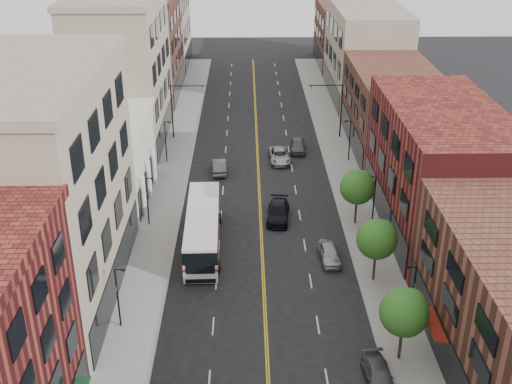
{
  "coord_description": "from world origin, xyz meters",
  "views": [
    {
      "loc": [
        -1.36,
        -31.59,
        30.37
      ],
      "look_at": [
        -0.52,
        21.11,
        5.0
      ],
      "focal_mm": 45.0,
      "sensor_mm": 36.0,
      "label": 1
    }
  ],
  "objects_px": {
    "car_parked_mid": "(379,376)",
    "car_parked_far": "(329,253)",
    "car_lane_b": "(279,156)",
    "city_bus": "(203,227)",
    "car_lane_behind": "(219,167)",
    "car_lane_c": "(298,145)",
    "car_lane_a": "(278,212)"
  },
  "relations": [
    {
      "from": "car_parked_mid",
      "to": "car_parked_far",
      "type": "distance_m",
      "value": 15.76
    },
    {
      "from": "city_bus",
      "to": "car_parked_far",
      "type": "xyz_separation_m",
      "value": [
        11.39,
        -2.78,
        -1.28
      ]
    },
    {
      "from": "car_lane_c",
      "to": "city_bus",
      "type": "bearing_deg",
      "value": -111.65
    },
    {
      "from": "car_parked_far",
      "to": "car_lane_behind",
      "type": "xyz_separation_m",
      "value": [
        -10.51,
        19.61,
        0.01
      ]
    },
    {
      "from": "car_parked_mid",
      "to": "car_lane_a",
      "type": "bearing_deg",
      "value": 100.52
    },
    {
      "from": "car_parked_mid",
      "to": "car_lane_behind",
      "type": "relative_size",
      "value": 0.99
    },
    {
      "from": "car_parked_far",
      "to": "car_lane_c",
      "type": "xyz_separation_m",
      "value": [
        -0.89,
        26.04,
        0.05
      ]
    },
    {
      "from": "city_bus",
      "to": "car_lane_b",
      "type": "xyz_separation_m",
      "value": [
        8.04,
        20.03,
        -1.28
      ]
    },
    {
      "from": "car_parked_mid",
      "to": "car_lane_a",
      "type": "height_order",
      "value": "car_lane_a"
    },
    {
      "from": "car_lane_a",
      "to": "car_lane_b",
      "type": "height_order",
      "value": "car_lane_a"
    },
    {
      "from": "city_bus",
      "to": "car_lane_b",
      "type": "height_order",
      "value": "city_bus"
    },
    {
      "from": "car_parked_far",
      "to": "car_lane_b",
      "type": "relative_size",
      "value": 0.81
    },
    {
      "from": "car_lane_b",
      "to": "car_lane_c",
      "type": "bearing_deg",
      "value": 49.34
    },
    {
      "from": "city_bus",
      "to": "car_lane_c",
      "type": "bearing_deg",
      "value": 64.3
    },
    {
      "from": "car_parked_far",
      "to": "car_lane_c",
      "type": "distance_m",
      "value": 26.05
    },
    {
      "from": "car_lane_behind",
      "to": "car_parked_far",
      "type": "bearing_deg",
      "value": 114.37
    },
    {
      "from": "car_lane_a",
      "to": "car_lane_b",
      "type": "distance_m",
      "value": 14.92
    },
    {
      "from": "car_parked_mid",
      "to": "car_lane_b",
      "type": "height_order",
      "value": "car_lane_b"
    },
    {
      "from": "car_parked_mid",
      "to": "car_parked_far",
      "type": "relative_size",
      "value": 1.04
    },
    {
      "from": "car_lane_b",
      "to": "car_lane_a",
      "type": "bearing_deg",
      "value": -96.61
    },
    {
      "from": "car_lane_b",
      "to": "car_lane_c",
      "type": "height_order",
      "value": "car_lane_c"
    },
    {
      "from": "car_lane_b",
      "to": "car_lane_c",
      "type": "xyz_separation_m",
      "value": [
        2.46,
        3.22,
        0.05
      ]
    },
    {
      "from": "city_bus",
      "to": "car_parked_mid",
      "type": "distance_m",
      "value": 22.53
    },
    {
      "from": "car_parked_far",
      "to": "car_lane_a",
      "type": "distance_m",
      "value": 8.97
    },
    {
      "from": "city_bus",
      "to": "car_lane_b",
      "type": "bearing_deg",
      "value": 66.73
    },
    {
      "from": "city_bus",
      "to": "car_parked_far",
      "type": "distance_m",
      "value": 11.79
    },
    {
      "from": "car_parked_mid",
      "to": "car_lane_a",
      "type": "relative_size",
      "value": 0.83
    },
    {
      "from": "car_lane_behind",
      "to": "car_lane_a",
      "type": "distance_m",
      "value": 13.28
    },
    {
      "from": "car_lane_behind",
      "to": "car_lane_a",
      "type": "xyz_separation_m",
      "value": [
        6.31,
        -11.69,
        0.04
      ]
    },
    {
      "from": "car_lane_behind",
      "to": "car_parked_mid",
      "type": "bearing_deg",
      "value": 104.89
    },
    {
      "from": "car_parked_mid",
      "to": "car_lane_b",
      "type": "relative_size",
      "value": 0.85
    },
    {
      "from": "city_bus",
      "to": "car_lane_behind",
      "type": "relative_size",
      "value": 3.03
    }
  ]
}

